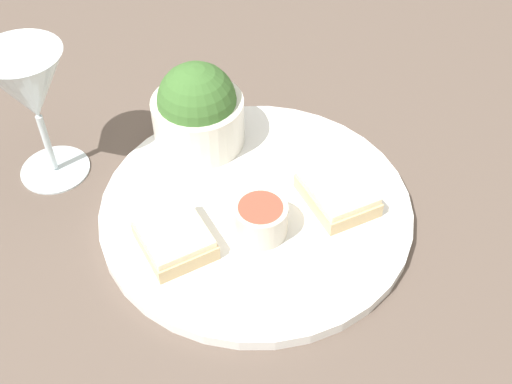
{
  "coord_description": "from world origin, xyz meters",
  "views": [
    {
      "loc": [
        0.3,
        -0.36,
        0.53
      ],
      "look_at": [
        0.0,
        0.0,
        0.03
      ],
      "focal_mm": 45.0,
      "sensor_mm": 36.0,
      "label": 1
    }
  ],
  "objects_px": {
    "salad_bowl": "(198,111)",
    "wine_glass": "(30,91)",
    "sauce_ramekin": "(260,218)",
    "cheese_toast_far": "(175,238)",
    "cheese_toast_near": "(338,193)"
  },
  "relations": [
    {
      "from": "salad_bowl",
      "to": "cheese_toast_far",
      "type": "distance_m",
      "value": 0.17
    },
    {
      "from": "sauce_ramekin",
      "to": "cheese_toast_far",
      "type": "xyz_separation_m",
      "value": [
        -0.05,
        -0.07,
        -0.01
      ]
    },
    {
      "from": "salad_bowl",
      "to": "cheese_toast_far",
      "type": "bearing_deg",
      "value": -56.34
    },
    {
      "from": "sauce_ramekin",
      "to": "cheese_toast_near",
      "type": "distance_m",
      "value": 0.09
    },
    {
      "from": "sauce_ramekin",
      "to": "wine_glass",
      "type": "distance_m",
      "value": 0.27
    },
    {
      "from": "cheese_toast_far",
      "to": "wine_glass",
      "type": "bearing_deg",
      "value": 179.81
    },
    {
      "from": "salad_bowl",
      "to": "wine_glass",
      "type": "xyz_separation_m",
      "value": [
        -0.11,
        -0.14,
        0.06
      ]
    },
    {
      "from": "sauce_ramekin",
      "to": "cheese_toast_near",
      "type": "xyz_separation_m",
      "value": [
        0.04,
        0.09,
        -0.01
      ]
    },
    {
      "from": "salad_bowl",
      "to": "cheese_toast_far",
      "type": "height_order",
      "value": "salad_bowl"
    },
    {
      "from": "sauce_ramekin",
      "to": "cheese_toast_far",
      "type": "distance_m",
      "value": 0.09
    },
    {
      "from": "cheese_toast_near",
      "to": "wine_glass",
      "type": "height_order",
      "value": "wine_glass"
    },
    {
      "from": "sauce_ramekin",
      "to": "cheese_toast_far",
      "type": "bearing_deg",
      "value": -127.36
    },
    {
      "from": "cheese_toast_far",
      "to": "sauce_ramekin",
      "type": "bearing_deg",
      "value": 52.64
    },
    {
      "from": "salad_bowl",
      "to": "wine_glass",
      "type": "relative_size",
      "value": 0.65
    },
    {
      "from": "salad_bowl",
      "to": "wine_glass",
      "type": "height_order",
      "value": "wine_glass"
    }
  ]
}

